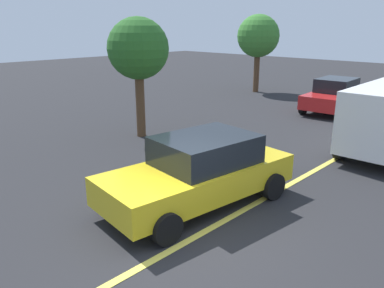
# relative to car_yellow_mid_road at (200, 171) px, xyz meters

# --- Properties ---
(ground_plane) EXTENTS (80.00, 80.00, 0.00)m
(ground_plane) POSITION_rel_car_yellow_mid_road_xyz_m (-1.28, -0.96, -0.80)
(ground_plane) COLOR #262628
(lane_marking_centre) EXTENTS (28.00, 0.16, 0.01)m
(lane_marking_centre) POSITION_rel_car_yellow_mid_road_xyz_m (1.72, -0.96, -0.80)
(lane_marking_centre) COLOR #E0D14C
(car_yellow_mid_road) EXTENTS (4.74, 2.50, 1.59)m
(car_yellow_mid_road) POSITION_rel_car_yellow_mid_road_xyz_m (0.00, 0.00, 0.00)
(car_yellow_mid_road) COLOR gold
(car_yellow_mid_road) RESTS_ON ground_plane
(car_red_far_lane) EXTENTS (4.24, 2.21, 1.56)m
(car_red_far_lane) POSITION_rel_car_yellow_mid_road_xyz_m (11.69, 2.11, -0.02)
(car_red_far_lane) COLOR red
(car_red_far_lane) RESTS_ON ground_plane
(tree_left_verge) EXTENTS (2.50, 2.50, 4.59)m
(tree_left_verge) POSITION_rel_car_yellow_mid_road_xyz_m (13.82, 8.06, 2.50)
(tree_left_verge) COLOR #513823
(tree_left_verge) RESTS_ON ground_plane
(tree_centre_verge) EXTENTS (2.16, 2.16, 4.26)m
(tree_centre_verge) POSITION_rel_car_yellow_mid_road_xyz_m (2.64, 5.41, 2.33)
(tree_centre_verge) COLOR #513823
(tree_centre_verge) RESTS_ON ground_plane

